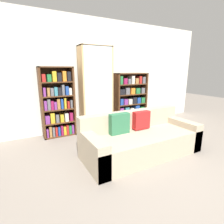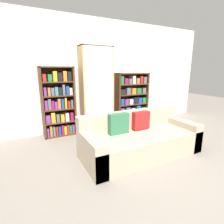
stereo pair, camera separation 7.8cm
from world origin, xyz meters
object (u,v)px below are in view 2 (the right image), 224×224
bookshelf_left (58,103)px  display_cabinet (97,90)px  couch (140,140)px  wine_bottle (138,128)px  bookshelf_right (131,100)px

bookshelf_left → display_cabinet: bearing=-1.0°
couch → bookshelf_left: (-1.09, 1.62, 0.48)m
wine_bottle → couch: bearing=-123.5°
bookshelf_right → wine_bottle: bearing=-113.1°
bookshelf_left → display_cabinet: size_ratio=0.77×
couch → bookshelf_left: 2.01m
bookshelf_right → wine_bottle: (-0.36, -0.84, -0.50)m
bookshelf_right → couch: bearing=-118.4°
couch → display_cabinet: display_cabinet is taller
bookshelf_right → wine_bottle: 1.04m
bookshelf_right → wine_bottle: bookshelf_right is taller
bookshelf_left → wine_bottle: 1.90m
display_cabinet → bookshelf_right: (1.03, 0.02, -0.34)m
display_cabinet → bookshelf_left: bearing=179.0°
couch → bookshelf_right: bearing=61.6°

